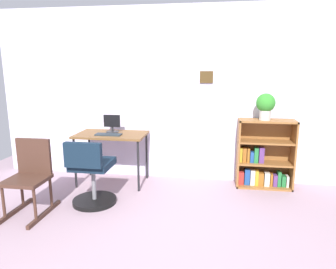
{
  "coord_description": "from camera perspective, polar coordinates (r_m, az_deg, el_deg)",
  "views": [
    {
      "loc": [
        0.59,
        -2.2,
        1.58
      ],
      "look_at": [
        0.05,
        1.29,
        0.82
      ],
      "focal_mm": 32.75,
      "sensor_mm": 36.0,
      "label": 1
    }
  ],
  "objects": [
    {
      "name": "ground_plane",
      "position": [
        2.77,
        -5.53,
        -22.71
      ],
      "size": [
        6.24,
        6.24,
        0.0
      ],
      "primitive_type": "plane",
      "color": "#A08592"
    },
    {
      "name": "wall_back",
      "position": [
        4.41,
        1.03,
        7.36
      ],
      "size": [
        5.2,
        0.12,
        2.43
      ],
      "color": "silver",
      "rests_on": "ground_plane"
    },
    {
      "name": "desk",
      "position": [
        4.29,
        -10.48,
        -0.63
      ],
      "size": [
        0.95,
        0.58,
        0.71
      ],
      "color": "brown",
      "rests_on": "ground_plane"
    },
    {
      "name": "monitor",
      "position": [
        4.34,
        -10.37,
        1.91
      ],
      "size": [
        0.23,
        0.17,
        0.25
      ],
      "color": "#262628",
      "rests_on": "desk"
    },
    {
      "name": "keyboard",
      "position": [
        4.18,
        -11.03,
        -0.0
      ],
      "size": [
        0.35,
        0.14,
        0.02
      ],
      "primitive_type": "cube",
      "color": "#262F35",
      "rests_on": "desk"
    },
    {
      "name": "office_chair",
      "position": [
        3.71,
        -14.05,
        -7.55
      ],
      "size": [
        0.52,
        0.55,
        0.81
      ],
      "color": "black",
      "rests_on": "ground_plane"
    },
    {
      "name": "rocking_chair",
      "position": [
        3.74,
        -24.32,
        -7.04
      ],
      "size": [
        0.42,
        0.64,
        0.82
      ],
      "color": "#452A20",
      "rests_on": "ground_plane"
    },
    {
      "name": "bookshelf_low",
      "position": [
        4.37,
        17.29,
        -4.1
      ],
      "size": [
        0.74,
        0.3,
        0.93
      ],
      "color": "brown",
      "rests_on": "ground_plane"
    },
    {
      "name": "potted_plant_on_shelf",
      "position": [
        4.18,
        17.71,
        5.3
      ],
      "size": [
        0.24,
        0.24,
        0.35
      ],
      "color": "#B7B2A8",
      "rests_on": "bookshelf_low"
    }
  ]
}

